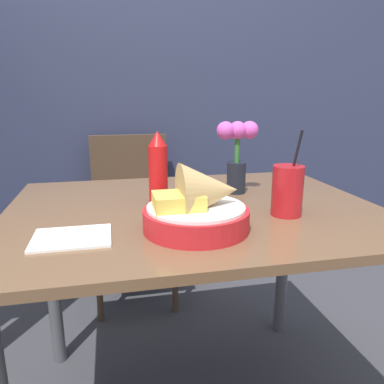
# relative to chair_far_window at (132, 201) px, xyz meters

# --- Properties ---
(wall_window) EXTENTS (7.00, 0.06, 2.60)m
(wall_window) POSITION_rel_chair_far_window_xyz_m (0.14, 0.22, 0.79)
(wall_window) COLOR #2D334C
(wall_window) RESTS_ON ground_plane
(dining_table) EXTENTS (1.08, 0.83, 0.73)m
(dining_table) POSITION_rel_chair_far_window_xyz_m (0.14, -0.87, 0.12)
(dining_table) COLOR brown
(dining_table) RESTS_ON ground_plane
(chair_far_window) EXTENTS (0.40, 0.40, 0.84)m
(chair_far_window) POSITION_rel_chair_far_window_xyz_m (0.00, 0.00, 0.00)
(chair_far_window) COLOR #473323
(chair_far_window) RESTS_ON ground_plane
(food_basket) EXTENTS (0.26, 0.26, 0.17)m
(food_basket) POSITION_rel_chair_far_window_xyz_m (0.11, -1.06, 0.28)
(food_basket) COLOR red
(food_basket) RESTS_ON dining_table
(ketchup_bottle) EXTENTS (0.06, 0.06, 0.22)m
(ketchup_bottle) POSITION_rel_chair_far_window_xyz_m (0.04, -0.82, 0.33)
(ketchup_bottle) COLOR red
(ketchup_bottle) RESTS_ON dining_table
(drink_cup) EXTENTS (0.08, 0.08, 0.24)m
(drink_cup) POSITION_rel_chair_far_window_xyz_m (0.37, -1.00, 0.28)
(drink_cup) COLOR red
(drink_cup) RESTS_ON dining_table
(flower_vase) EXTENTS (0.14, 0.06, 0.24)m
(flower_vase) POSITION_rel_chair_far_window_xyz_m (0.31, -0.74, 0.36)
(flower_vase) COLOR black
(flower_vase) RESTS_ON dining_table
(napkin) EXTENTS (0.18, 0.14, 0.01)m
(napkin) POSITION_rel_chair_far_window_xyz_m (-0.19, -1.06, 0.22)
(napkin) COLOR white
(napkin) RESTS_ON dining_table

